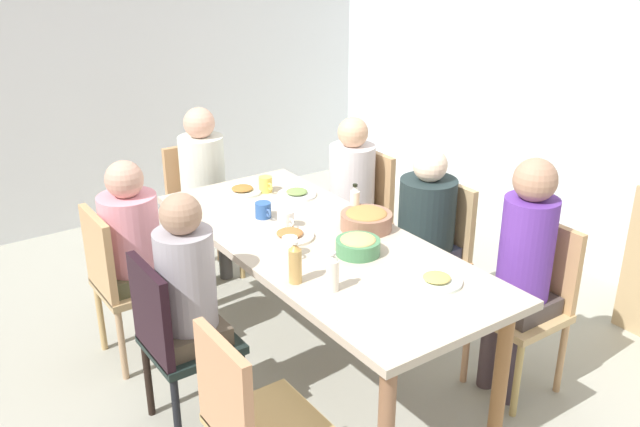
{
  "coord_description": "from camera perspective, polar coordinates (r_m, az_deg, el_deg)",
  "views": [
    {
      "loc": [
        2.63,
        -1.83,
        2.28
      ],
      "look_at": [
        0.0,
        0.0,
        0.93
      ],
      "focal_mm": 39.11,
      "sensor_mm": 36.0,
      "label": 1
    }
  ],
  "objects": [
    {
      "name": "cup_1",
      "position": [
        3.37,
        -2.46,
        -2.72
      ],
      "size": [
        0.11,
        0.08,
        0.1
      ],
      "color": "white",
      "rests_on": "dining_table"
    },
    {
      "name": "chair_5",
      "position": [
        3.9,
        -15.98,
        -5.05
      ],
      "size": [
        0.4,
        0.4,
        0.9
      ],
      "color": "tan",
      "rests_on": "ground_plane"
    },
    {
      "name": "bottle_1",
      "position": [
        3.04,
        1.03,
        -4.85
      ],
      "size": [
        0.06,
        0.06,
        0.18
      ],
      "color": "silver",
      "rests_on": "dining_table"
    },
    {
      "name": "plate_2",
      "position": [
        4.11,
        -1.91,
        1.64
      ],
      "size": [
        0.23,
        0.23,
        0.04
      ],
      "color": "white",
      "rests_on": "dining_table"
    },
    {
      "name": "bottle_2",
      "position": [
        3.1,
        -2.05,
        -4.09
      ],
      "size": [
        0.06,
        0.06,
        0.2
      ],
      "color": "tan",
      "rests_on": "dining_table"
    },
    {
      "name": "bottle_0",
      "position": [
        3.75,
        2.86,
        0.86
      ],
      "size": [
        0.05,
        0.05,
        0.2
      ],
      "color": "silver",
      "rests_on": "dining_table"
    },
    {
      "name": "person_2",
      "position": [
        4.49,
        2.5,
        2.12
      ],
      "size": [
        0.3,
        0.3,
        1.15
      ],
      "color": "brown",
      "rests_on": "ground_plane"
    },
    {
      "name": "bowl_1",
      "position": [
        3.39,
        3.13,
        -2.59
      ],
      "size": [
        0.22,
        0.22,
        0.09
      ],
      "color": "#448152",
      "rests_on": "dining_table"
    },
    {
      "name": "person_4",
      "position": [
        4.0,
        8.58,
        -0.83
      ],
      "size": [
        0.32,
        0.32,
        1.14
      ],
      "color": "#2E2D4B",
      "rests_on": "ground_plane"
    },
    {
      "name": "ground_plane",
      "position": [
        3.93,
        0.0,
        -12.57
      ],
      "size": [
        6.42,
        6.42,
        0.0
      ],
      "primitive_type": "plane",
      "color": "#9D9D8F"
    },
    {
      "name": "cup_2",
      "position": [
        3.81,
        -4.66,
        0.28
      ],
      "size": [
        0.12,
        0.09,
        0.09
      ],
      "color": "#2F599F",
      "rests_on": "dining_table"
    },
    {
      "name": "person_1",
      "position": [
        3.55,
        16.31,
        -3.7
      ],
      "size": [
        0.3,
        0.3,
        1.27
      ],
      "color": "#433946",
      "rests_on": "ground_plane"
    },
    {
      "name": "chair_6",
      "position": [
        3.33,
        -11.81,
        -9.81
      ],
      "size": [
        0.4,
        0.4,
        0.9
      ],
      "color": "black",
      "rests_on": "ground_plane"
    },
    {
      "name": "chair_4",
      "position": [
        4.13,
        9.36,
        -2.82
      ],
      "size": [
        0.4,
        0.4,
        0.9
      ],
      "color": "tan",
      "rests_on": "ground_plane"
    },
    {
      "name": "plate_3",
      "position": [
        3.57,
        -2.49,
        -1.78
      ],
      "size": [
        0.25,
        0.25,
        0.04
      ],
      "color": "silver",
      "rests_on": "dining_table"
    },
    {
      "name": "person_6",
      "position": [
        3.26,
        -10.59,
        -6.48
      ],
      "size": [
        0.3,
        0.3,
        1.2
      ],
      "color": "brown",
      "rests_on": "ground_plane"
    },
    {
      "name": "bowl_0",
      "position": [
        3.66,
        3.81,
        -0.48
      ],
      "size": [
        0.27,
        0.27,
        0.11
      ],
      "color": "#996951",
      "rests_on": "dining_table"
    },
    {
      "name": "cup_3",
      "position": [
        4.17,
        -4.46,
        2.4
      ],
      "size": [
        0.12,
        0.08,
        0.09
      ],
      "color": "#E1C350",
      "rests_on": "dining_table"
    },
    {
      "name": "person_5",
      "position": [
        3.85,
        -15.01,
        -2.27
      ],
      "size": [
        0.31,
        0.31,
        1.15
      ],
      "color": "brown",
      "rests_on": "ground_plane"
    },
    {
      "name": "person_0",
      "position": [
        4.64,
        -9.49,
        2.81
      ],
      "size": [
        0.3,
        0.3,
        1.19
      ],
      "color": "#464545",
      "rests_on": "ground_plane"
    },
    {
      "name": "chair_0",
      "position": [
        4.79,
        -9.82,
        0.85
      ],
      "size": [
        0.4,
        0.4,
        0.9
      ],
      "color": "tan",
      "rests_on": "ground_plane"
    },
    {
      "name": "chair_2",
      "position": [
        4.61,
        3.38,
        0.25
      ],
      "size": [
        0.4,
        0.4,
        0.9
      ],
      "color": "tan",
      "rests_on": "ground_plane"
    },
    {
      "name": "cup_0",
      "position": [
        3.67,
        -2.81,
        -0.48
      ],
      "size": [
        0.12,
        0.09,
        0.09
      ],
      "color": "white",
      "rests_on": "dining_table"
    },
    {
      "name": "plate_0",
      "position": [
        4.18,
        -6.38,
        1.9
      ],
      "size": [
        0.23,
        0.23,
        0.04
      ],
      "color": "white",
      "rests_on": "dining_table"
    },
    {
      "name": "wall_left",
      "position": [
        5.75,
        -16.15,
        12.2
      ],
      "size": [
        0.12,
        4.64,
        2.6
      ],
      "primitive_type": "cube",
      "color": "silver",
      "rests_on": "ground_plane"
    },
    {
      "name": "wall_back",
      "position": [
        4.96,
        22.28,
        9.8
      ],
      "size": [
        5.59,
        0.12,
        2.6
      ],
      "primitive_type": "cube",
      "color": "silver",
      "rests_on": "ground_plane"
    },
    {
      "name": "chair_1",
      "position": [
        3.72,
        16.82,
        -6.57
      ],
      "size": [
        0.4,
        0.4,
        0.9
      ],
      "color": "tan",
      "rests_on": "ground_plane"
    },
    {
      "name": "chair_3",
      "position": [
        2.81,
        -5.78,
        -16.34
      ],
      "size": [
        0.4,
        0.4,
        0.9
      ],
      "color": "tan",
      "rests_on": "ground_plane"
    },
    {
      "name": "dining_table",
      "position": [
        3.57,
        0.0,
        -3.46
      ],
      "size": [
        2.1,
        0.88,
        0.78
      ],
      "color": "#BCAF9A",
      "rests_on": "ground_plane"
    },
    {
      "name": "plate_1",
      "position": [
        3.18,
        9.52,
        -5.39
      ],
      "size": [
        0.23,
        0.23,
        0.04
      ],
      "color": "white",
      "rests_on": "dining_table"
    }
  ]
}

